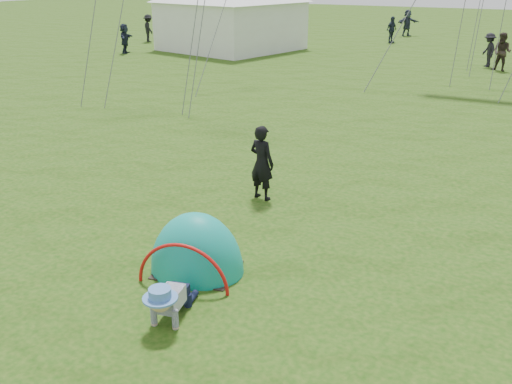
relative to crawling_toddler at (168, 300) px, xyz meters
The scene contains 12 objects.
ground 0.37m from the crawling_toddler, 47.80° to the left, with size 140.00×140.00×0.00m, color #15420A.
crawling_toddler is the anchor object (origin of this frame).
popup_tent 1.43m from the crawling_toddler, 107.90° to the left, with size 1.50×1.23×1.94m, color teal.
standing_adult 4.61m from the crawling_toddler, 101.61° to the left, with size 0.57×0.37×1.55m, color black.
event_marquee 27.89m from the crawling_toddler, 118.48° to the left, with size 6.82×6.82×4.69m, color white, non-canonical shape.
crowd_person_3 32.05m from the crawling_toddler, 128.28° to the left, with size 1.11×0.64×1.72m, color black.
crowd_person_5 36.94m from the crawling_toddler, 99.28° to the left, with size 1.67×0.53×1.80m, color #2B3244.
crowd_person_7 23.78m from the crawling_toddler, 86.16° to the left, with size 0.84×0.66×1.73m, color #332824.
crowd_person_8 32.53m from the crawling_toddler, 100.33° to the left, with size 0.96×0.40×1.64m, color #232B3E.
crowd_person_9 24.78m from the crawling_toddler, 87.93° to the left, with size 1.03×0.59×1.60m, color black.
crowd_person_10 27.73m from the crawling_toddler, 117.55° to the left, with size 0.81×0.53×1.66m, color #463532.
crowd_person_11 26.96m from the crawling_toddler, 131.15° to the left, with size 1.49×0.48×1.61m, color #1D2436.
Camera 1 is at (3.98, -5.37, 4.44)m, focal length 40.00 mm.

